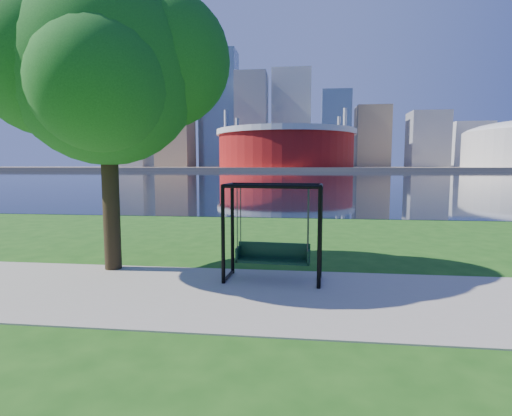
# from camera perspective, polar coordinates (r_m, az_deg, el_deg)

# --- Properties ---
(ground) EXTENTS (900.00, 900.00, 0.00)m
(ground) POSITION_cam_1_polar(r_m,az_deg,el_deg) (8.96, -1.80, -11.38)
(ground) COLOR #1E5114
(ground) RESTS_ON ground
(path) EXTENTS (120.00, 4.00, 0.03)m
(path) POSITION_cam_1_polar(r_m,az_deg,el_deg) (8.49, -2.32, -12.29)
(path) COLOR #9E937F
(path) RESTS_ON ground
(river) EXTENTS (900.00, 180.00, 0.02)m
(river) POSITION_cam_1_polar(r_m,az_deg,el_deg) (110.49, 6.23, 4.59)
(river) COLOR black
(river) RESTS_ON ground
(far_bank) EXTENTS (900.00, 228.00, 2.00)m
(far_bank) POSITION_cam_1_polar(r_m,az_deg,el_deg) (314.46, 6.68, 5.66)
(far_bank) COLOR #937F60
(far_bank) RESTS_ON ground
(stadium) EXTENTS (83.00, 83.00, 32.00)m
(stadium) POSITION_cam_1_polar(r_m,az_deg,el_deg) (243.99, 4.27, 8.70)
(stadium) COLOR maroon
(stadium) RESTS_ON far_bank
(skyline) EXTENTS (392.00, 66.00, 96.50)m
(skyline) POSITION_cam_1_polar(r_m,az_deg,el_deg) (329.57, 6.01, 11.76)
(skyline) COLOR gray
(skyline) RESTS_ON far_bank
(swing) EXTENTS (2.28, 1.10, 2.28)m
(swing) POSITION_cam_1_polar(r_m,az_deg,el_deg) (9.24, 2.46, -3.81)
(swing) COLOR black
(swing) RESTS_ON ground
(park_tree) EXTENTS (5.96, 5.39, 7.41)m
(park_tree) POSITION_cam_1_polar(r_m,az_deg,el_deg) (11.16, -20.77, 18.40)
(park_tree) COLOR black
(park_tree) RESTS_ON ground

